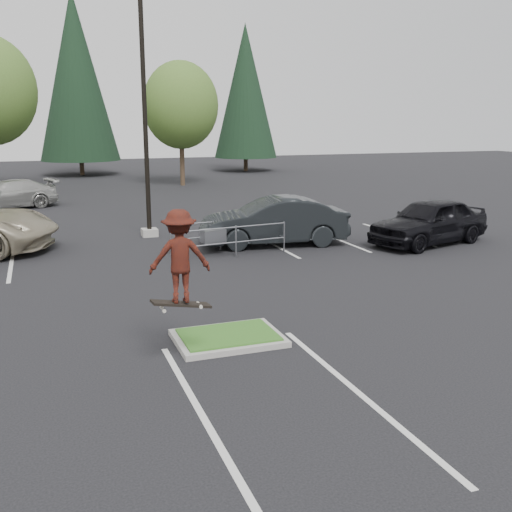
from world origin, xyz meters
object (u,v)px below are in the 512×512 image
object	(u,v)px
car_r_charc	(274,221)
cart_corral	(217,235)
light_pole	(145,118)
skateboarder	(180,257)
car_far_silver	(8,194)
conif_b	(76,76)
decid_c	(180,108)
car_r_black	(430,221)
conif_c	(245,91)

from	to	relation	value
car_r_charc	cart_corral	bearing A→B (deg)	-63.41
light_pole	skateboarder	world-z (taller)	light_pole
light_pole	car_far_silver	world-z (taller)	light_pole
light_pole	conif_b	distance (m)	28.69
decid_c	cart_corral	world-z (taller)	decid_c
light_pole	conif_b	world-z (taller)	conif_b
car_r_black	decid_c	bearing A→B (deg)	174.32
cart_corral	conif_c	bearing A→B (deg)	62.21
car_r_charc	car_far_silver	distance (m)	16.28
cart_corral	car_far_silver	bearing A→B (deg)	109.65
light_pole	skateboarder	xyz separation A→B (m)	(-1.70, -13.00, -2.44)
car_r_charc	car_far_silver	size ratio (longest dim) A/B	1.05
car_r_black	light_pole	bearing A→B (deg)	-133.40
decid_c	light_pole	bearing A→B (deg)	-107.11
car_r_charc	car_r_black	bearing A→B (deg)	79.62
car_r_black	car_far_silver	size ratio (longest dim) A/B	0.99
light_pole	car_far_silver	size ratio (longest dim) A/B	2.01
conif_b	decid_c	bearing A→B (deg)	-60.68
conif_c	cart_corral	distance (m)	34.29
light_pole	conif_b	bearing A→B (deg)	91.01
light_pole	car_r_charc	bearing A→B (deg)	-38.81
decid_c	conif_b	size ratio (longest dim) A/B	0.58
car_far_silver	skateboarder	bearing A→B (deg)	-6.51
conif_b	car_r_charc	xyz separation A→B (m)	(4.50, -31.72, -6.97)
car_far_silver	car_r_black	bearing A→B (deg)	29.11
car_r_charc	conif_b	bearing A→B (deg)	-164.35
cart_corral	decid_c	bearing A→B (deg)	72.78
cart_corral	conif_b	bearing A→B (deg)	86.56
decid_c	conif_c	world-z (taller)	conif_c
car_r_black	conif_b	bearing A→B (deg)	-179.02
conif_c	car_far_silver	xyz separation A→B (m)	(-19.00, -17.50, -6.12)
skateboarder	car_r_charc	size ratio (longest dim) A/B	0.35
conif_c	cart_corral	xyz separation A→B (m)	(-11.92, -31.55, -6.18)
conif_c	decid_c	bearing A→B (deg)	-129.64
skateboarder	car_far_silver	distance (m)	23.35
light_pole	conif_c	size ratio (longest dim) A/B	0.81
skateboarder	car_far_silver	xyz separation A→B (m)	(-3.80, 23.00, -1.39)
conif_c	skateboarder	size ratio (longest dim) A/B	6.71
conif_b	car_r_black	size ratio (longest dim) A/B	2.91
decid_c	conif_b	world-z (taller)	conif_b
conif_c	car_r_black	world-z (taller)	conif_c
conif_b	conif_c	bearing A→B (deg)	-4.09
light_pole	skateboarder	distance (m)	13.34
car_r_charc	car_far_silver	xyz separation A→B (m)	(-9.50, 13.22, -0.14)
skateboarder	car_r_charc	distance (m)	11.39
decid_c	car_r_black	distance (m)	23.60
car_r_charc	car_far_silver	world-z (taller)	car_r_charc
conif_b	skateboarder	bearing A→B (deg)	-91.66
light_pole	car_r_black	bearing A→B (deg)	-27.76
cart_corral	car_far_silver	xyz separation A→B (m)	(-7.08, 14.05, 0.06)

